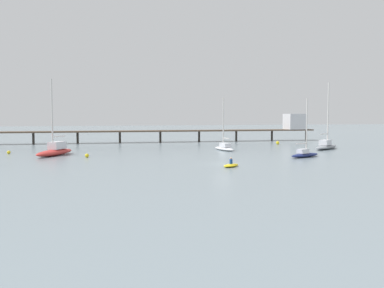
{
  "coord_description": "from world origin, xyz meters",
  "views": [
    {
      "loc": [
        -16.93,
        -47.99,
        6.1
      ],
      "look_at": [
        0.0,
        15.06,
        1.5
      ],
      "focal_mm": 37.79,
      "sensor_mm": 36.0,
      "label": 1
    }
  ],
  "objects_px": {
    "sailboat_white": "(224,147)",
    "sailboat_red": "(55,150)",
    "sailboat_gray": "(326,145)",
    "mooring_buoy_mid": "(9,152)",
    "mooring_buoy_far": "(87,156)",
    "pier": "(221,127)",
    "dinghy_yellow": "(231,165)",
    "mooring_buoy_near": "(278,143)",
    "sailboat_navy": "(305,153)"
  },
  "relations": [
    {
      "from": "sailboat_gray",
      "to": "sailboat_white",
      "type": "height_order",
      "value": "sailboat_gray"
    },
    {
      "from": "sailboat_navy",
      "to": "mooring_buoy_far",
      "type": "height_order",
      "value": "sailboat_navy"
    },
    {
      "from": "pier",
      "to": "dinghy_yellow",
      "type": "bearing_deg",
      "value": -107.63
    },
    {
      "from": "pier",
      "to": "sailboat_red",
      "type": "xyz_separation_m",
      "value": [
        -35.63,
        -25.46,
        -2.59
      ]
    },
    {
      "from": "sailboat_navy",
      "to": "mooring_buoy_far",
      "type": "bearing_deg",
      "value": 165.9
    },
    {
      "from": "mooring_buoy_mid",
      "to": "mooring_buoy_near",
      "type": "relative_size",
      "value": 0.76
    },
    {
      "from": "sailboat_red",
      "to": "mooring_buoy_mid",
      "type": "height_order",
      "value": "sailboat_red"
    },
    {
      "from": "dinghy_yellow",
      "to": "sailboat_gray",
      "type": "bearing_deg",
      "value": 37.16
    },
    {
      "from": "pier",
      "to": "sailboat_navy",
      "type": "height_order",
      "value": "sailboat_navy"
    },
    {
      "from": "sailboat_navy",
      "to": "sailboat_white",
      "type": "distance_m",
      "value": 15.95
    },
    {
      "from": "pier",
      "to": "sailboat_navy",
      "type": "xyz_separation_m",
      "value": [
        -0.02,
        -37.67,
        -2.84
      ]
    },
    {
      "from": "pier",
      "to": "dinghy_yellow",
      "type": "distance_m",
      "value": 47.8
    },
    {
      "from": "dinghy_yellow",
      "to": "mooring_buoy_near",
      "type": "relative_size",
      "value": 4.02
    },
    {
      "from": "sailboat_white",
      "to": "mooring_buoy_mid",
      "type": "height_order",
      "value": "sailboat_white"
    },
    {
      "from": "mooring_buoy_near",
      "to": "mooring_buoy_mid",
      "type": "bearing_deg",
      "value": -170.88
    },
    {
      "from": "sailboat_white",
      "to": "sailboat_red",
      "type": "distance_m",
      "value": 28.17
    },
    {
      "from": "sailboat_navy",
      "to": "mooring_buoy_mid",
      "type": "relative_size",
      "value": 15.84
    },
    {
      "from": "sailboat_navy",
      "to": "mooring_buoy_near",
      "type": "bearing_deg",
      "value": 71.5
    },
    {
      "from": "sailboat_red",
      "to": "mooring_buoy_near",
      "type": "xyz_separation_m",
      "value": [
        43.91,
        12.62,
        -0.47
      ]
    },
    {
      "from": "mooring_buoy_near",
      "to": "sailboat_gray",
      "type": "bearing_deg",
      "value": -76.83
    },
    {
      "from": "sailboat_white",
      "to": "sailboat_red",
      "type": "relative_size",
      "value": 0.8
    },
    {
      "from": "sailboat_gray",
      "to": "mooring_buoy_mid",
      "type": "height_order",
      "value": "sailboat_gray"
    },
    {
      "from": "sailboat_navy",
      "to": "dinghy_yellow",
      "type": "bearing_deg",
      "value": -151.66
    },
    {
      "from": "sailboat_red",
      "to": "dinghy_yellow",
      "type": "xyz_separation_m",
      "value": [
        21.18,
        -19.99,
        -0.62
      ]
    },
    {
      "from": "sailboat_red",
      "to": "mooring_buoy_far",
      "type": "bearing_deg",
      "value": -43.56
    },
    {
      "from": "sailboat_white",
      "to": "sailboat_navy",
      "type": "bearing_deg",
      "value": -61.95
    },
    {
      "from": "dinghy_yellow",
      "to": "mooring_buoy_near",
      "type": "bearing_deg",
      "value": 55.12
    },
    {
      "from": "sailboat_gray",
      "to": "pier",
      "type": "bearing_deg",
      "value": 113.64
    },
    {
      "from": "pier",
      "to": "dinghy_yellow",
      "type": "height_order",
      "value": "pier"
    },
    {
      "from": "dinghy_yellow",
      "to": "mooring_buoy_far",
      "type": "height_order",
      "value": "dinghy_yellow"
    },
    {
      "from": "sailboat_gray",
      "to": "mooring_buoy_mid",
      "type": "distance_m",
      "value": 54.5
    },
    {
      "from": "pier",
      "to": "mooring_buoy_far",
      "type": "xyz_separation_m",
      "value": [
        -30.96,
        -29.9,
        -3.13
      ]
    },
    {
      "from": "dinghy_yellow",
      "to": "sailboat_red",
      "type": "bearing_deg",
      "value": 136.65
    },
    {
      "from": "sailboat_white",
      "to": "sailboat_red",
      "type": "height_order",
      "value": "sailboat_red"
    },
    {
      "from": "pier",
      "to": "dinghy_yellow",
      "type": "xyz_separation_m",
      "value": [
        -14.45,
        -45.46,
        -3.21
      ]
    },
    {
      "from": "sailboat_white",
      "to": "mooring_buoy_near",
      "type": "height_order",
      "value": "sailboat_white"
    },
    {
      "from": "sailboat_red",
      "to": "mooring_buoy_near",
      "type": "distance_m",
      "value": 45.69
    },
    {
      "from": "dinghy_yellow",
      "to": "sailboat_white",
      "type": "bearing_deg",
      "value": 72.42
    },
    {
      "from": "sailboat_gray",
      "to": "sailboat_red",
      "type": "bearing_deg",
      "value": 179.45
    },
    {
      "from": "sailboat_gray",
      "to": "sailboat_navy",
      "type": "bearing_deg",
      "value": -134.01
    },
    {
      "from": "mooring_buoy_near",
      "to": "dinghy_yellow",
      "type": "bearing_deg",
      "value": -124.88
    },
    {
      "from": "dinghy_yellow",
      "to": "mooring_buoy_mid",
      "type": "relative_size",
      "value": 5.28
    },
    {
      "from": "mooring_buoy_mid",
      "to": "mooring_buoy_far",
      "type": "xyz_separation_m",
      "value": [
        11.99,
        -8.84,
        0.02
      ]
    },
    {
      "from": "sailboat_red",
      "to": "mooring_buoy_mid",
      "type": "bearing_deg",
      "value": 148.99
    },
    {
      "from": "sailboat_gray",
      "to": "sailboat_navy",
      "type": "height_order",
      "value": "sailboat_gray"
    },
    {
      "from": "sailboat_gray",
      "to": "sailboat_red",
      "type": "distance_m",
      "value": 46.97
    },
    {
      "from": "sailboat_gray",
      "to": "mooring_buoy_far",
      "type": "height_order",
      "value": "sailboat_gray"
    },
    {
      "from": "sailboat_white",
      "to": "sailboat_red",
      "type": "xyz_separation_m",
      "value": [
        -28.11,
        -1.87,
        0.2
      ]
    },
    {
      "from": "sailboat_red",
      "to": "mooring_buoy_near",
      "type": "bearing_deg",
      "value": 16.03
    },
    {
      "from": "mooring_buoy_near",
      "to": "pier",
      "type": "bearing_deg",
      "value": 122.83
    }
  ]
}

